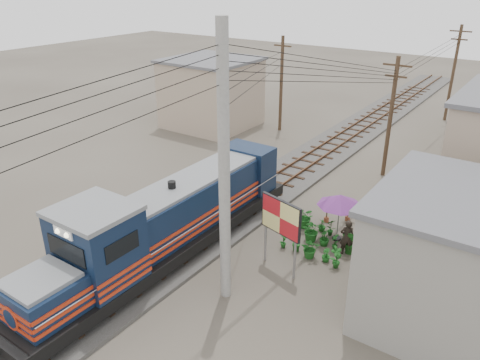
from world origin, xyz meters
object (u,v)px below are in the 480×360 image
Objects in this scene: vendor at (347,237)px; locomotive at (165,224)px; billboard at (281,219)px; market_umbrella at (340,200)px.

locomotive is at bearing 5.78° from vendor.
billboard is 1.92× the size of vendor.
billboard is at bearing 24.22° from vendor.
locomotive is at bearing -133.83° from market_umbrella.
locomotive is 7.65m from market_umbrella.
market_umbrella is at bearing -79.35° from vendor.
locomotive reaches higher than market_umbrella.
market_umbrella is 1.55× the size of vendor.
billboard is at bearing 25.02° from locomotive.
locomotive reaches higher than billboard.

